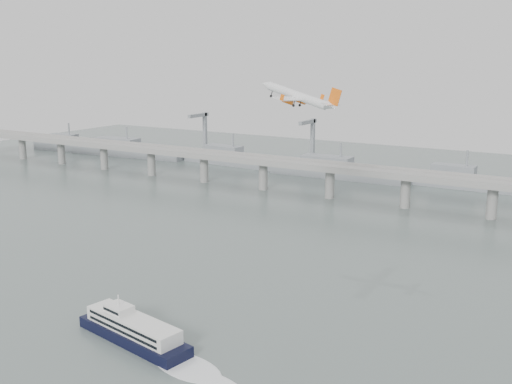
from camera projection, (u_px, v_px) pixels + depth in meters
The scene contains 5 objects.
ground at pixel (176, 323), 208.31m from camera, with size 900.00×900.00×0.00m, color #556360.
bridge at pixel (373, 176), 372.76m from camera, with size 800.00×22.00×23.90m.
distant_fleet at pixel (225, 158), 506.47m from camera, with size 453.00×60.90×40.00m.
ferry at pixel (133, 330), 194.19m from camera, with size 74.61×22.83×14.15m.
airliner at pixel (299, 97), 280.52m from camera, with size 43.55×39.22×14.33m.
Camera 1 is at (122.37, -151.77, 90.84)m, focal length 42.00 mm.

